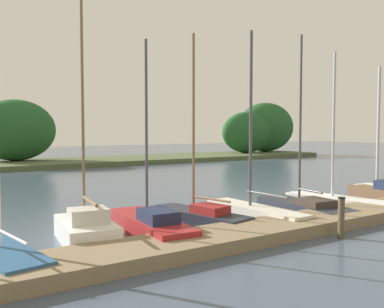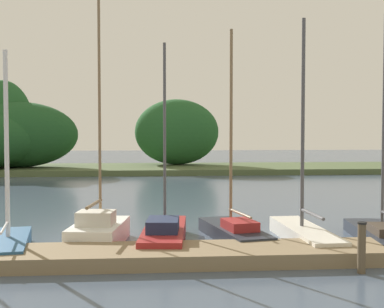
# 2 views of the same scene
# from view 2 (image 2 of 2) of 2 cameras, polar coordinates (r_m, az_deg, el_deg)

# --- Properties ---
(dock_pier) EXTENTS (25.17, 1.80, 0.35)m
(dock_pier) POSITION_cam_2_polar(r_m,az_deg,el_deg) (13.78, 15.75, -10.12)
(dock_pier) COLOR #847051
(dock_pier) RESTS_ON ground
(far_shore) EXTENTS (58.49, 8.00, 6.89)m
(far_shore) POSITION_cam_2_polar(r_m,az_deg,el_deg) (40.45, -0.75, 1.73)
(far_shore) COLOR #4C5B38
(far_shore) RESTS_ON ground
(sailboat_1) EXTENTS (1.51, 3.56, 5.23)m
(sailboat_1) POSITION_cam_2_polar(r_m,az_deg,el_deg) (14.66, -19.20, -8.82)
(sailboat_1) COLOR #285684
(sailboat_1) RESTS_ON ground
(sailboat_2) EXTENTS (1.63, 2.91, 8.22)m
(sailboat_2) POSITION_cam_2_polar(r_m,az_deg,el_deg) (15.15, -9.93, -7.90)
(sailboat_2) COLOR white
(sailboat_2) RESTS_ON ground
(sailboat_3) EXTENTS (1.47, 4.35, 5.60)m
(sailboat_3) POSITION_cam_2_polar(r_m,az_deg,el_deg) (14.87, -2.98, -8.46)
(sailboat_3) COLOR maroon
(sailboat_3) RESTS_ON ground
(sailboat_4) EXTENTS (1.74, 3.99, 6.08)m
(sailboat_4) POSITION_cam_2_polar(r_m,az_deg,el_deg) (15.52, 4.41, -8.07)
(sailboat_4) COLOR #232833
(sailboat_4) RESTS_ON ground
(sailboat_5) EXTENTS (1.10, 4.41, 6.32)m
(sailboat_5) POSITION_cam_2_polar(r_m,az_deg,el_deg) (15.49, 11.86, -8.08)
(sailboat_5) COLOR silver
(sailboat_5) RESTS_ON ground
(sailboat_6) EXTENTS (1.82, 4.39, 6.45)m
(sailboat_6) POSITION_cam_2_polar(r_m,az_deg,el_deg) (16.15, 19.95, -7.95)
(sailboat_6) COLOR #232833
(sailboat_6) RESTS_ON ground
(mooring_piling_1) EXTENTS (0.21, 0.21, 1.15)m
(mooring_piling_1) POSITION_cam_2_polar(r_m,az_deg,el_deg) (12.51, 17.78, -9.55)
(mooring_piling_1) COLOR brown
(mooring_piling_1) RESTS_ON ground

